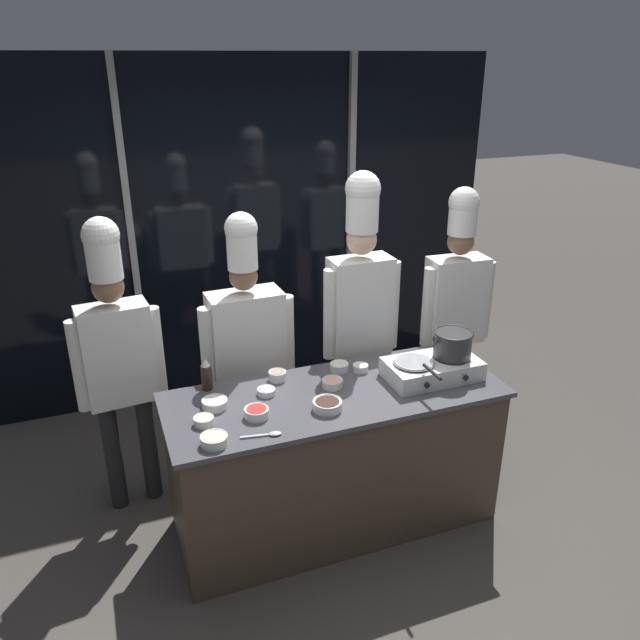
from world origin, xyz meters
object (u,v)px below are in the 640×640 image
(prep_bowl_noodles, at_px, (204,420))
(prep_bowl_rice, at_px, (360,367))
(portable_stove, at_px, (432,368))
(prep_bowl_mushrooms, at_px, (277,375))
(prep_bowl_bean_sprouts, at_px, (339,366))
(chef_sous, at_px, (247,339))
(serving_spoon_slotted, at_px, (269,434))
(prep_bowl_shrimp, at_px, (332,382))
(frying_pan, at_px, (414,359))
(stock_pot, at_px, (453,343))
(chef_pastry, at_px, (456,298))
(prep_bowl_onion, at_px, (215,403))
(prep_bowl_soy_glaze, at_px, (327,405))
(prep_bowl_bell_pepper, at_px, (257,412))
(prep_bowl_chicken, at_px, (214,439))
(chef_head, at_px, (117,350))
(chef_line, at_px, (360,300))
(squeeze_bottle_soy, at_px, (206,375))
(prep_bowl_garlic, at_px, (266,391))

(prep_bowl_noodles, relative_size, prep_bowl_rice, 1.13)
(portable_stove, height_order, prep_bowl_mushrooms, portable_stove)
(prep_bowl_bean_sprouts, xyz_separation_m, chef_sous, (-0.47, 0.41, 0.08))
(portable_stove, height_order, serving_spoon_slotted, portable_stove)
(prep_bowl_bean_sprouts, distance_m, prep_bowl_shrimp, 0.21)
(frying_pan, distance_m, stock_pot, 0.26)
(stock_pot, relative_size, prep_bowl_bean_sprouts, 2.23)
(prep_bowl_bean_sprouts, xyz_separation_m, chef_pastry, (1.05, 0.39, 0.16))
(prep_bowl_onion, bearing_deg, serving_spoon_slotted, -61.74)
(prep_bowl_mushrooms, relative_size, prep_bowl_bean_sprouts, 0.93)
(prep_bowl_onion, height_order, serving_spoon_slotted, prep_bowl_onion)
(prep_bowl_onion, bearing_deg, prep_bowl_soy_glaze, -22.82)
(prep_bowl_mushrooms, distance_m, prep_bowl_bell_pepper, 0.42)
(serving_spoon_slotted, bearing_deg, prep_bowl_bell_pepper, 92.99)
(prep_bowl_soy_glaze, height_order, prep_bowl_chicken, prep_bowl_soy_glaze)
(stock_pot, distance_m, prep_bowl_mushrooms, 1.05)
(prep_bowl_soy_glaze, bearing_deg, serving_spoon_slotted, -160.73)
(prep_bowl_bell_pepper, height_order, chef_head, chef_head)
(serving_spoon_slotted, relative_size, chef_line, 0.10)
(portable_stove, relative_size, prep_bowl_bell_pepper, 4.14)
(squeeze_bottle_soy, height_order, chef_head, chef_head)
(chef_pastry, bearing_deg, frying_pan, 47.15)
(squeeze_bottle_soy, relative_size, prep_bowl_garlic, 1.83)
(chef_sous, height_order, chef_pastry, chef_pastry)
(prep_bowl_onion, relative_size, prep_bowl_shrimp, 1.17)
(stock_pot, height_order, prep_bowl_noodles, stock_pot)
(frying_pan, height_order, squeeze_bottle_soy, squeeze_bottle_soy)
(stock_pot, height_order, prep_bowl_rice, stock_pot)
(portable_stove, xyz_separation_m, squeeze_bottle_soy, (-1.28, 0.33, 0.03))
(squeeze_bottle_soy, height_order, prep_bowl_rice, squeeze_bottle_soy)
(prep_bowl_noodles, relative_size, serving_spoon_slotted, 0.51)
(prep_bowl_rice, xyz_separation_m, prep_bowl_bell_pepper, (-0.73, -0.28, 0.01))
(prep_bowl_bean_sprouts, distance_m, prep_bowl_bell_pepper, 0.70)
(prep_bowl_soy_glaze, xyz_separation_m, prep_bowl_bell_pepper, (-0.38, 0.06, -0.00))
(portable_stove, xyz_separation_m, prep_bowl_bell_pepper, (-1.09, -0.06, -0.03))
(portable_stove, relative_size, frying_pan, 1.33)
(squeeze_bottle_soy, bearing_deg, frying_pan, -16.42)
(prep_bowl_soy_glaze, bearing_deg, prep_bowl_garlic, 133.68)
(portable_stove, bearing_deg, chef_sous, 143.92)
(prep_bowl_soy_glaze, distance_m, prep_bowl_noodles, 0.66)
(prep_bowl_onion, distance_m, chef_line, 1.24)
(prep_bowl_onion, distance_m, prep_bowl_chicken, 0.35)
(prep_bowl_garlic, distance_m, prep_bowl_shrimp, 0.39)
(squeeze_bottle_soy, relative_size, prep_bowl_onion, 1.35)
(chef_head, bearing_deg, stock_pot, 154.50)
(prep_bowl_bean_sprouts, height_order, prep_bowl_garlic, prep_bowl_bean_sprouts)
(chef_sous, bearing_deg, prep_bowl_mushrooms, 99.09)
(portable_stove, relative_size, prep_bowl_onion, 3.89)
(squeeze_bottle_soy, height_order, prep_bowl_shrimp, squeeze_bottle_soy)
(prep_bowl_chicken, xyz_separation_m, prep_bowl_garlic, (0.38, 0.38, -0.01))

